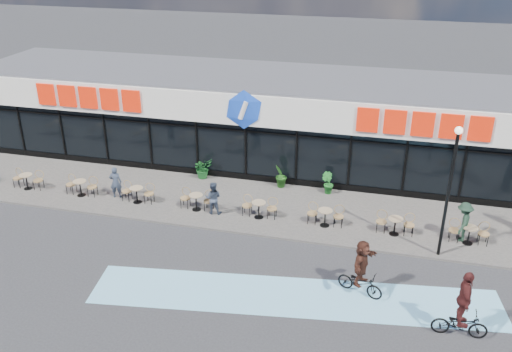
# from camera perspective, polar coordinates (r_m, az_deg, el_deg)

# --- Properties ---
(ground) EXTENTS (120.00, 120.00, 0.00)m
(ground) POSITION_cam_1_polar(r_m,az_deg,el_deg) (21.15, -6.06, -8.49)
(ground) COLOR #28282B
(ground) RESTS_ON ground
(sidewalk) EXTENTS (44.00, 5.00, 0.10)m
(sidewalk) POSITION_cam_1_polar(r_m,az_deg,el_deg) (24.78, -2.56, -2.84)
(sidewalk) COLOR #5A554F
(sidewalk) RESTS_ON ground
(bike_lane) EXTENTS (14.17, 4.13, 0.01)m
(bike_lane) POSITION_cam_1_polar(r_m,az_deg,el_deg) (19.09, 4.01, -12.55)
(bike_lane) COLOR #73B9DB
(bike_lane) RESTS_ON ground
(building) EXTENTS (30.60, 6.57, 4.75)m
(building) POSITION_cam_1_polar(r_m,az_deg,el_deg) (28.69, 0.45, 6.16)
(building) COLOR black
(building) RESTS_ON ground
(lamp_post) EXTENTS (0.28, 0.28, 5.20)m
(lamp_post) POSITION_cam_1_polar(r_m,az_deg,el_deg) (20.71, 19.76, -0.60)
(lamp_post) COLOR black
(lamp_post) RESTS_ON sidewalk
(bistro_set_1) EXTENTS (1.54, 0.62, 0.90)m
(bistro_set_1) POSITION_cam_1_polar(r_m,az_deg,el_deg) (28.03, -22.90, -0.32)
(bistro_set_1) COLOR #9D8165
(bistro_set_1) RESTS_ON sidewalk
(bistro_set_2) EXTENTS (1.54, 0.62, 0.90)m
(bistro_set_2) POSITION_cam_1_polar(r_m,az_deg,el_deg) (26.48, -17.91, -0.98)
(bistro_set_2) COLOR #9D8165
(bistro_set_2) RESTS_ON sidewalk
(bistro_set_3) EXTENTS (1.54, 0.62, 0.90)m
(bistro_set_3) POSITION_cam_1_polar(r_m,az_deg,el_deg) (25.15, -12.36, -1.70)
(bistro_set_3) COLOR #9D8165
(bistro_set_3) RESTS_ON sidewalk
(bistro_set_4) EXTENTS (1.54, 0.62, 0.90)m
(bistro_set_4) POSITION_cam_1_polar(r_m,az_deg,el_deg) (24.09, -6.24, -2.48)
(bistro_set_4) COLOR #9D8165
(bistro_set_4) RESTS_ON sidewalk
(bistro_set_5) EXTENTS (1.54, 0.62, 0.90)m
(bistro_set_5) POSITION_cam_1_polar(r_m,az_deg,el_deg) (23.33, 0.36, -3.29)
(bistro_set_5) COLOR #9D8165
(bistro_set_5) RESTS_ON sidewalk
(bistro_set_6) EXTENTS (1.54, 0.62, 0.90)m
(bistro_set_6) POSITION_cam_1_polar(r_m,az_deg,el_deg) (22.91, 7.31, -4.09)
(bistro_set_6) COLOR #9D8165
(bistro_set_6) RESTS_ON sidewalk
(bistro_set_7) EXTENTS (1.54, 0.62, 0.90)m
(bistro_set_7) POSITION_cam_1_polar(r_m,az_deg,el_deg) (22.83, 14.43, -4.85)
(bistro_set_7) COLOR #9D8165
(bistro_set_7) RESTS_ON sidewalk
(bistro_set_8) EXTENTS (1.54, 0.62, 0.90)m
(bistro_set_8) POSITION_cam_1_polar(r_m,az_deg,el_deg) (23.11, 21.51, -5.53)
(bistro_set_8) COLOR #9D8165
(bistro_set_8) RESTS_ON sidewalk
(potted_plant_left) EXTENTS (1.21, 1.22, 1.02)m
(potted_plant_left) POSITION_cam_1_polar(r_m,az_deg,el_deg) (27.01, -5.62, 0.84)
(potted_plant_left) COLOR #154B1C
(potted_plant_left) RESTS_ON sidewalk
(potted_plant_mid) EXTENTS (0.55, 0.67, 1.19)m
(potted_plant_mid) POSITION_cam_1_polar(r_m,az_deg,el_deg) (25.84, 2.63, -0.01)
(potted_plant_mid) COLOR #1B4A15
(potted_plant_mid) RESTS_ON sidewalk
(potted_plant_right) EXTENTS (0.71, 0.66, 1.03)m
(potted_plant_right) POSITION_cam_1_polar(r_m,az_deg,el_deg) (25.54, 7.55, -0.74)
(potted_plant_right) COLOR #1A5D1F
(potted_plant_right) RESTS_ON sidewalk
(patron_left) EXTENTS (0.63, 0.49, 1.52)m
(patron_left) POSITION_cam_1_polar(r_m,az_deg,el_deg) (25.66, -14.57, -0.63)
(patron_left) COLOR #2E3848
(patron_left) RESTS_ON sidewalk
(patron_right) EXTENTS (0.78, 0.64, 1.48)m
(patron_right) POSITION_cam_1_polar(r_m,az_deg,el_deg) (23.54, -4.54, -2.32)
(patron_right) COLOR #313B4D
(patron_right) RESTS_ON sidewalk
(pedestrian_a) EXTENTS (0.88, 1.20, 1.66)m
(pedestrian_a) POSITION_cam_1_polar(r_m,az_deg,el_deg) (22.99, 20.99, -4.53)
(pedestrian_a) COLOR #192E21
(pedestrian_a) RESTS_ON sidewalk
(cyclist_a) EXTENTS (1.70, 1.12, 2.33)m
(cyclist_a) POSITION_cam_1_polar(r_m,az_deg,el_deg) (18.09, 20.88, -13.15)
(cyclist_a) COLOR black
(cyclist_a) RESTS_ON ground
(cyclist_b) EXTENTS (1.74, 1.60, 2.10)m
(cyclist_b) POSITION_cam_1_polar(r_m,az_deg,el_deg) (18.99, 11.02, -9.76)
(cyclist_b) COLOR black
(cyclist_b) RESTS_ON ground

